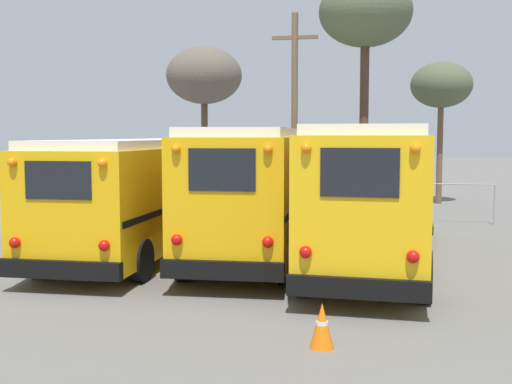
{
  "coord_description": "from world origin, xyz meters",
  "views": [
    {
      "loc": [
        3.3,
        -15.68,
        3.12
      ],
      "look_at": [
        0.0,
        0.52,
        1.65
      ],
      "focal_mm": 45.0,
      "sensor_mm": 36.0,
      "label": 1
    }
  ],
  "objects": [
    {
      "name": "ground_plane",
      "position": [
        0.0,
        0.0,
        0.0
      ],
      "size": [
        160.0,
        160.0,
        0.0
      ],
      "primitive_type": "plane",
      "color": "#66635E"
    },
    {
      "name": "school_bus_0",
      "position": [
        -3.02,
        0.53,
        1.63
      ],
      "size": [
        2.79,
        9.98,
        3.01
      ],
      "color": "#EAAA0F",
      "rests_on": "ground"
    },
    {
      "name": "traffic_cone",
      "position": [
        2.42,
        -6.49,
        0.34
      ],
      "size": [
        0.36,
        0.36,
        0.68
      ],
      "color": "orange",
      "rests_on": "ground"
    },
    {
      "name": "fence_line",
      "position": [
        -0.0,
        7.74,
        0.97
      ],
      "size": [
        14.11,
        0.06,
        1.42
      ],
      "color": "#939399",
      "rests_on": "ground"
    },
    {
      "name": "utility_pole",
      "position": [
        -0.29,
        9.55,
        4.12
      ],
      "size": [
        1.8,
        0.26,
        7.86
      ],
      "color": "brown",
      "rests_on": "ground"
    },
    {
      "name": "bare_tree_0",
      "position": [
        -6.24,
        17.42,
        6.22
      ],
      "size": [
        4.01,
        4.01,
        7.77
      ],
      "color": "brown",
      "rests_on": "ground"
    },
    {
      "name": "bare_tree_2",
      "position": [
        2.41,
        9.72,
        7.74
      ],
      "size": [
        3.58,
        3.58,
        9.18
      ],
      "color": "#473323",
      "rests_on": "ground"
    },
    {
      "name": "school_bus_2",
      "position": [
        3.02,
        -0.05,
        1.8
      ],
      "size": [
        2.79,
        9.78,
        3.32
      ],
      "color": "yellow",
      "rests_on": "ground"
    },
    {
      "name": "bare_tree_1",
      "position": [
        5.67,
        14.55,
        5.31
      ],
      "size": [
        2.74,
        2.74,
        6.4
      ],
      "color": "brown",
      "rests_on": "ground"
    },
    {
      "name": "school_bus_1",
      "position": [
        0.0,
        1.03,
        1.79
      ],
      "size": [
        2.92,
        10.33,
        3.28
      ],
      "color": "#EAAA0F",
      "rests_on": "ground"
    }
  ]
}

